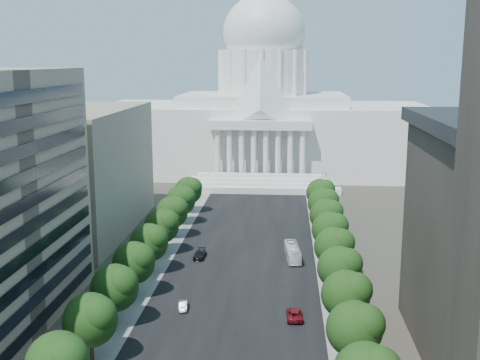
% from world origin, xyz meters
% --- Properties ---
extents(road_asphalt, '(30.00, 260.00, 0.01)m').
position_xyz_m(road_asphalt, '(0.00, 90.00, 0.00)').
color(road_asphalt, black).
rests_on(road_asphalt, ground).
extents(sidewalk_left, '(8.00, 260.00, 0.02)m').
position_xyz_m(sidewalk_left, '(-19.00, 90.00, 0.00)').
color(sidewalk_left, gray).
rests_on(sidewalk_left, ground).
extents(sidewalk_right, '(8.00, 260.00, 0.02)m').
position_xyz_m(sidewalk_right, '(19.00, 90.00, 0.00)').
color(sidewalk_right, gray).
rests_on(sidewalk_right, ground).
extents(capitol, '(120.00, 56.00, 73.00)m').
position_xyz_m(capitol, '(0.00, 184.89, 20.01)').
color(capitol, white).
rests_on(capitol, ground).
extents(office_block_left_far, '(38.00, 52.00, 30.00)m').
position_xyz_m(office_block_left_far, '(-48.00, 100.00, 15.00)').
color(office_block_left_far, gray).
rests_on(office_block_left_far, ground).
extents(tree_l_c, '(7.79, 7.60, 9.97)m').
position_xyz_m(tree_l_c, '(-17.66, 35.81, 6.45)').
color(tree_l_c, '#33261C').
rests_on(tree_l_c, ground).
extents(tree_l_d, '(7.79, 7.60, 9.97)m').
position_xyz_m(tree_l_d, '(-17.66, 47.81, 6.45)').
color(tree_l_d, '#33261C').
rests_on(tree_l_d, ground).
extents(tree_l_e, '(7.79, 7.60, 9.97)m').
position_xyz_m(tree_l_e, '(-17.66, 59.81, 6.45)').
color(tree_l_e, '#33261C').
rests_on(tree_l_e, ground).
extents(tree_l_f, '(7.79, 7.60, 9.97)m').
position_xyz_m(tree_l_f, '(-17.66, 71.81, 6.45)').
color(tree_l_f, '#33261C').
rests_on(tree_l_f, ground).
extents(tree_l_g, '(7.79, 7.60, 9.97)m').
position_xyz_m(tree_l_g, '(-17.66, 83.81, 6.45)').
color(tree_l_g, '#33261C').
rests_on(tree_l_g, ground).
extents(tree_l_h, '(7.79, 7.60, 9.97)m').
position_xyz_m(tree_l_h, '(-17.66, 95.81, 6.45)').
color(tree_l_h, '#33261C').
rests_on(tree_l_h, ground).
extents(tree_l_i, '(7.79, 7.60, 9.97)m').
position_xyz_m(tree_l_i, '(-17.66, 107.81, 6.45)').
color(tree_l_i, '#33261C').
rests_on(tree_l_i, ground).
extents(tree_l_j, '(7.79, 7.60, 9.97)m').
position_xyz_m(tree_l_j, '(-17.66, 119.81, 6.45)').
color(tree_l_j, '#33261C').
rests_on(tree_l_j, ground).
extents(tree_r_c, '(7.79, 7.60, 9.97)m').
position_xyz_m(tree_r_c, '(18.34, 35.81, 6.45)').
color(tree_r_c, '#33261C').
rests_on(tree_r_c, ground).
extents(tree_r_d, '(7.79, 7.60, 9.97)m').
position_xyz_m(tree_r_d, '(18.34, 47.81, 6.45)').
color(tree_r_d, '#33261C').
rests_on(tree_r_d, ground).
extents(tree_r_e, '(7.79, 7.60, 9.97)m').
position_xyz_m(tree_r_e, '(18.34, 59.81, 6.45)').
color(tree_r_e, '#33261C').
rests_on(tree_r_e, ground).
extents(tree_r_f, '(7.79, 7.60, 9.97)m').
position_xyz_m(tree_r_f, '(18.34, 71.81, 6.45)').
color(tree_r_f, '#33261C').
rests_on(tree_r_f, ground).
extents(tree_r_g, '(7.79, 7.60, 9.97)m').
position_xyz_m(tree_r_g, '(18.34, 83.81, 6.45)').
color(tree_r_g, '#33261C').
rests_on(tree_r_g, ground).
extents(tree_r_h, '(7.79, 7.60, 9.97)m').
position_xyz_m(tree_r_h, '(18.34, 95.81, 6.45)').
color(tree_r_h, '#33261C').
rests_on(tree_r_h, ground).
extents(tree_r_i, '(7.79, 7.60, 9.97)m').
position_xyz_m(tree_r_i, '(18.34, 107.81, 6.45)').
color(tree_r_i, '#33261C').
rests_on(tree_r_i, ground).
extents(tree_r_j, '(7.79, 7.60, 9.97)m').
position_xyz_m(tree_r_j, '(18.34, 119.81, 6.45)').
color(tree_r_j, '#33261C').
rests_on(tree_r_j, ground).
extents(streetlight_b, '(2.61, 0.44, 9.00)m').
position_xyz_m(streetlight_b, '(19.90, 35.00, 5.82)').
color(streetlight_b, gray).
rests_on(streetlight_b, ground).
extents(streetlight_c, '(2.61, 0.44, 9.00)m').
position_xyz_m(streetlight_c, '(19.90, 60.00, 5.82)').
color(streetlight_c, gray).
rests_on(streetlight_c, ground).
extents(streetlight_d, '(2.61, 0.44, 9.00)m').
position_xyz_m(streetlight_d, '(19.90, 85.00, 5.82)').
color(streetlight_d, gray).
rests_on(streetlight_d, ground).
extents(streetlight_e, '(2.61, 0.44, 9.00)m').
position_xyz_m(streetlight_e, '(19.90, 110.00, 5.82)').
color(streetlight_e, gray).
rests_on(streetlight_e, ground).
extents(streetlight_f, '(2.61, 0.44, 9.00)m').
position_xyz_m(streetlight_f, '(19.90, 135.00, 5.82)').
color(streetlight_f, gray).
rests_on(streetlight_f, ground).
extents(car_silver, '(1.88, 4.05, 1.28)m').
position_xyz_m(car_silver, '(-8.34, 54.63, 0.64)').
color(car_silver, '#B1B4B9').
rests_on(car_silver, ground).
extents(car_red, '(2.77, 5.59, 1.52)m').
position_xyz_m(car_red, '(10.34, 52.23, 0.76)').
color(car_red, maroon).
rests_on(car_red, ground).
extents(car_dark_b, '(2.43, 5.51, 1.57)m').
position_xyz_m(car_dark_b, '(-9.34, 81.39, 0.79)').
color(car_dark_b, black).
rests_on(car_dark_b, ground).
extents(city_bus, '(3.63, 11.17, 3.06)m').
position_xyz_m(city_bus, '(10.30, 82.28, 1.53)').
color(city_bus, white).
rests_on(city_bus, ground).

